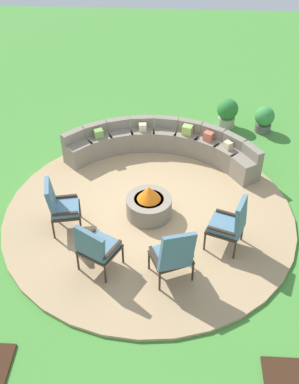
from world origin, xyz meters
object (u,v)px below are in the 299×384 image
at_px(lounge_chair_front_right, 96,247).
at_px(lounge_chair_back_right, 231,223).
at_px(curved_stone_bench, 163,145).
at_px(potted_plant_0, 264,118).
at_px(fire_pit, 149,204).
at_px(lounge_chair_front_left, 60,205).
at_px(lounge_chair_back_left, 173,254).
at_px(potted_plant_4, 227,112).

xyz_separation_m(lounge_chair_front_right, lounge_chair_back_right, (2.23, 0.67, 0.01)).
xyz_separation_m(curved_stone_bench, potted_plant_0, (2.37, 1.30, -0.01)).
bearing_deg(fire_pit, lounge_chair_front_left, -163.81).
height_order(lounge_chair_back_left, potted_plant_0, lounge_chair_back_left).
relative_size(lounge_chair_back_right, potted_plant_0, 1.64).
bearing_deg(lounge_chair_front_right, potted_plant_0, 82.34).
distance_m(curved_stone_bench, potted_plant_4, 2.09).
height_order(lounge_chair_back_right, potted_plant_0, lounge_chair_back_right).
bearing_deg(potted_plant_0, fire_pit, -128.36).
bearing_deg(lounge_chair_back_right, potted_plant_0, 4.90).
distance_m(lounge_chair_back_right, potted_plant_0, 4.18).
bearing_deg(potted_plant_4, lounge_chair_front_right, -117.04).
relative_size(curved_stone_bench, lounge_chair_front_left, 4.03).
xyz_separation_m(lounge_chair_front_left, lounge_chair_back_right, (3.02, -0.31, -0.00)).
relative_size(curved_stone_bench, lounge_chair_front_right, 4.09).
relative_size(lounge_chair_back_left, potted_plant_0, 1.71).
height_order(fire_pit, potted_plant_4, potted_plant_4).
xyz_separation_m(lounge_chair_front_left, potted_plant_4, (3.27, 3.88, -0.21)).
distance_m(fire_pit, lounge_chair_back_left, 1.67).
xyz_separation_m(lounge_chair_back_left, lounge_chair_back_right, (0.97, 0.80, -0.01)).
xyz_separation_m(lounge_chair_back_right, potted_plant_4, (0.25, 4.18, -0.21)).
height_order(lounge_chair_front_right, lounge_chair_back_left, lounge_chair_back_left).
relative_size(lounge_chair_back_left, lounge_chair_back_right, 1.04).
relative_size(lounge_chair_back_left, potted_plant_4, 1.51).
relative_size(curved_stone_bench, potted_plant_0, 6.51).
relative_size(fire_pit, lounge_chair_back_right, 0.81).
bearing_deg(potted_plant_0, potted_plant_4, 169.43).
distance_m(lounge_chair_front_right, potted_plant_0, 5.78).
bearing_deg(curved_stone_bench, potted_plant_4, 44.40).
bearing_deg(curved_stone_bench, lounge_chair_back_left, -85.53).
relative_size(fire_pit, curved_stone_bench, 0.20).
bearing_deg(fire_pit, potted_plant_0, 51.64).
bearing_deg(lounge_chair_back_left, lounge_chair_front_left, 127.76).
xyz_separation_m(fire_pit, curved_stone_bench, (0.21, 1.96, 0.05)).
relative_size(lounge_chair_front_left, lounge_chair_back_left, 0.94).
height_order(curved_stone_bench, potted_plant_4, curved_stone_bench).
bearing_deg(lounge_chair_back_right, curved_stone_bench, 45.15).
xyz_separation_m(lounge_chair_front_right, lounge_chair_back_left, (1.26, -0.13, 0.03)).
bearing_deg(lounge_chair_front_right, potted_plant_4, 90.85).
xyz_separation_m(fire_pit, lounge_chair_front_right, (-0.78, -1.44, 0.28)).
bearing_deg(lounge_chair_front_right, lounge_chair_front_left, 156.79).
bearing_deg(fire_pit, curved_stone_bench, 83.99).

